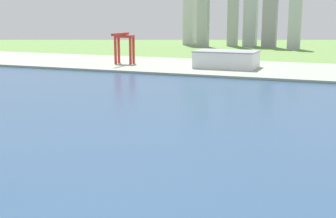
# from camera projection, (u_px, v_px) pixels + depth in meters

# --- Properties ---
(ground_plane) EXTENTS (2400.00, 2400.00, 0.00)m
(ground_plane) POSITION_uv_depth(u_px,v_px,m) (212.00, 105.00, 284.63)
(ground_plane) COLOR #638C46
(water_bay) EXTENTS (840.00, 360.00, 0.15)m
(water_bay) POSITION_uv_depth(u_px,v_px,m) (180.00, 127.00, 229.92)
(water_bay) COLOR #2D4C70
(water_bay) RESTS_ON ground
(industrial_pier) EXTENTS (840.00, 140.00, 2.50)m
(industrial_pier) POSITION_uv_depth(u_px,v_px,m) (263.00, 69.00, 457.58)
(industrial_pier) COLOR #95A08E
(industrial_pier) RESTS_ON ground
(port_crane_red) EXTENTS (20.79, 37.32, 34.07)m
(port_crane_red) POSITION_uv_depth(u_px,v_px,m) (124.00, 42.00, 494.51)
(port_crane_red) COLOR #B72D23
(port_crane_red) RESTS_ON industrial_pier
(warehouse_main) EXTENTS (62.83, 41.39, 17.39)m
(warehouse_main) POSITION_uv_depth(u_px,v_px,m) (227.00, 59.00, 461.10)
(warehouse_main) COLOR white
(warehouse_main) RESTS_ON industrial_pier
(distant_skyline) EXTENTS (214.52, 71.89, 151.19)m
(distant_skyline) POSITION_uv_depth(u_px,v_px,m) (234.00, 11.00, 787.21)
(distant_skyline) COLOR silver
(distant_skyline) RESTS_ON ground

